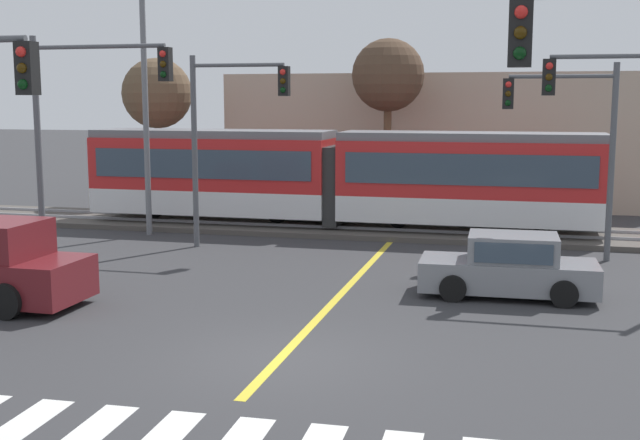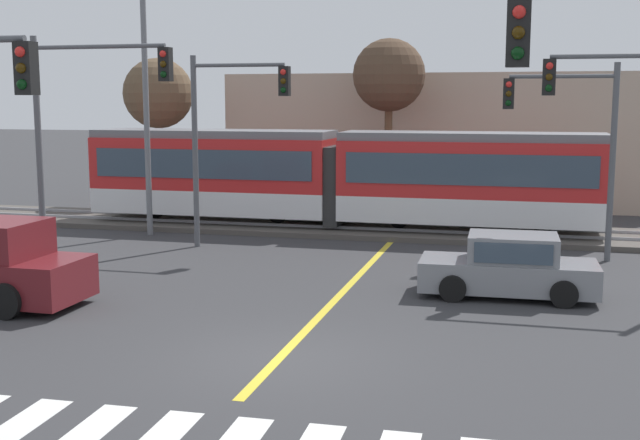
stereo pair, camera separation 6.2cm
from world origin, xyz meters
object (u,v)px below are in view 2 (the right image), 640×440
at_px(street_lamp_west, 150,75).
at_px(traffic_light_far_left, 226,121).
at_px(sedan_crossing, 509,268).
at_px(bare_tree_far_west, 158,94).
at_px(traffic_light_mid_left, 81,113).
at_px(traffic_light_far_right, 574,131).
at_px(light_rail_tram, 337,174).
at_px(bare_tree_west, 389,77).

bearing_deg(street_lamp_west, traffic_light_far_left, -27.02).
height_order(sedan_crossing, street_lamp_west, street_lamp_west).
xyz_separation_m(sedan_crossing, traffic_light_far_left, (-8.88, 4.31, 3.35)).
xyz_separation_m(traffic_light_far_left, bare_tree_far_west, (-6.80, 9.39, 0.92)).
bearing_deg(traffic_light_mid_left, traffic_light_far_right, 18.24).
xyz_separation_m(traffic_light_far_left, street_lamp_west, (-3.39, 1.73, 1.52)).
bearing_deg(traffic_light_far_left, light_rail_tram, 58.83).
xyz_separation_m(traffic_light_mid_left, bare_tree_west, (6.59, 12.53, 1.30)).
bearing_deg(traffic_light_far_right, bare_tree_west, 130.26).
bearing_deg(light_rail_tram, traffic_light_mid_left, -124.83).
distance_m(light_rail_tram, bare_tree_far_west, 11.08).
bearing_deg(traffic_light_mid_left, traffic_light_far_left, 51.20).
bearing_deg(traffic_light_far_right, traffic_light_far_left, -175.61).
xyz_separation_m(traffic_light_mid_left, street_lamp_west, (-0.47, 5.35, 1.21)).
xyz_separation_m(traffic_light_far_right, traffic_light_far_left, (-10.53, -0.81, 0.23)).
bearing_deg(light_rail_tram, sedan_crossing, -53.94).
relative_size(traffic_light_far_right, traffic_light_mid_left, 0.89).
bearing_deg(traffic_light_mid_left, bare_tree_west, 62.25).
relative_size(light_rail_tram, traffic_light_far_right, 3.20).
xyz_separation_m(traffic_light_far_left, bare_tree_west, (3.68, 8.91, 1.61)).
xyz_separation_m(traffic_light_far_right, bare_tree_west, (-6.86, 8.10, 1.83)).
height_order(traffic_light_mid_left, street_lamp_west, street_lamp_west).
height_order(light_rail_tram, traffic_light_far_left, traffic_light_far_left).
xyz_separation_m(traffic_light_far_right, bare_tree_far_west, (-17.33, 8.59, 1.15)).
relative_size(street_lamp_west, bare_tree_far_west, 1.51).
xyz_separation_m(light_rail_tram, bare_tree_far_west, (-9.40, 5.09, 2.92)).
distance_m(sedan_crossing, traffic_light_mid_left, 12.37).
relative_size(traffic_light_mid_left, bare_tree_west, 0.90).
distance_m(sedan_crossing, traffic_light_far_right, 6.22).
distance_m(traffic_light_far_right, traffic_light_mid_left, 14.17).
bearing_deg(traffic_light_far_left, traffic_light_far_right, 4.39).
distance_m(sedan_crossing, street_lamp_west, 14.52).
xyz_separation_m(traffic_light_far_left, traffic_light_mid_left, (-2.91, -3.63, 0.31)).
bearing_deg(bare_tree_far_west, sedan_crossing, -41.16).
distance_m(light_rail_tram, bare_tree_west, 5.94).
height_order(sedan_crossing, traffic_light_mid_left, traffic_light_mid_left).
bearing_deg(light_rail_tram, street_lamp_west, -156.71).
distance_m(light_rail_tram, sedan_crossing, 10.75).
bearing_deg(traffic_light_far_right, light_rail_tram, 156.19).
distance_m(sedan_crossing, bare_tree_west, 15.05).
xyz_separation_m(sedan_crossing, bare_tree_west, (-5.21, 13.22, 4.95)).
height_order(sedan_crossing, traffic_light_far_left, traffic_light_far_left).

